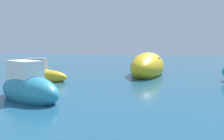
# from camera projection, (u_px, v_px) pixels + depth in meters

# --- Properties ---
(moored_boat_2) EXTENTS (3.59, 2.95, 1.81)m
(moored_boat_2) POSITION_uv_depth(u_px,v_px,m) (29.00, 88.00, 9.70)
(moored_boat_2) COLOR teal
(moored_boat_2) RESTS_ON ground
(moored_boat_3) EXTENTS (2.89, 6.54, 1.97)m
(moored_boat_3) POSITION_uv_depth(u_px,v_px,m) (148.00, 66.00, 17.46)
(moored_boat_3) COLOR gold
(moored_boat_3) RESTS_ON ground
(moored_boat_6) EXTENTS (3.20, 1.09, 1.54)m
(moored_boat_6) POSITION_uv_depth(u_px,v_px,m) (39.00, 75.00, 14.23)
(moored_boat_6) COLOR gold
(moored_boat_6) RESTS_ON ground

